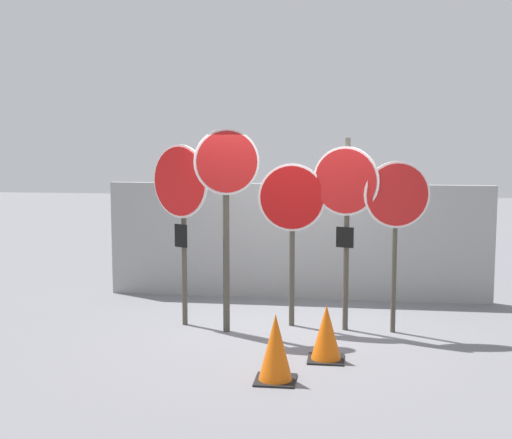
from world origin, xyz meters
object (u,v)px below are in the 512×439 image
stop_sign_1 (227,188)px  stop_sign_2 (292,210)px  stop_sign_3 (346,197)px  stop_sign_0 (181,195)px  traffic_cone_0 (276,348)px  traffic_cone_1 (326,333)px  stop_sign_4 (397,207)px

stop_sign_1 → stop_sign_2: (0.78, 0.39, -0.30)m
stop_sign_2 → stop_sign_3: size_ratio=0.87×
stop_sign_0 → stop_sign_1: (0.65, -0.25, 0.11)m
stop_sign_0 → traffic_cone_0: 2.80m
stop_sign_0 → stop_sign_1: stop_sign_1 is taller
traffic_cone_1 → traffic_cone_0: bearing=-122.8°
stop_sign_1 → stop_sign_2: bearing=6.0°
stop_sign_3 → stop_sign_4: 0.64m
traffic_cone_0 → traffic_cone_1: size_ratio=1.12×
stop_sign_3 → traffic_cone_1: 1.89m
stop_sign_4 → traffic_cone_0: bearing=-135.9°
stop_sign_2 → traffic_cone_0: bearing=-88.1°
stop_sign_2 → traffic_cone_0: (0.02, -2.10, -1.19)m
stop_sign_2 → stop_sign_1: bearing=-152.2°
stop_sign_0 → stop_sign_3: stop_sign_3 is taller
stop_sign_0 → traffic_cone_0: bearing=-22.5°
stop_sign_0 → stop_sign_4: 2.75m
stop_sign_1 → stop_sign_2: stop_sign_1 is taller
stop_sign_3 → stop_sign_4: (0.63, -0.03, -0.12)m
stop_sign_3 → stop_sign_4: bearing=15.5°
stop_sign_3 → traffic_cone_0: size_ratio=3.51×
stop_sign_3 → traffic_cone_0: (-0.67, -1.99, -1.38)m
stop_sign_0 → stop_sign_1: size_ratio=0.92×
stop_sign_0 → stop_sign_2: 1.45m
traffic_cone_0 → traffic_cone_1: traffic_cone_0 is taller
stop_sign_4 → traffic_cone_1: 1.95m
stop_sign_1 → stop_sign_4: bearing=-13.8°
stop_sign_1 → traffic_cone_0: 2.40m
stop_sign_1 → stop_sign_3: 1.50m
stop_sign_1 → traffic_cone_1: 2.21m
stop_sign_1 → traffic_cone_1: bearing=-57.1°
stop_sign_3 → traffic_cone_0: stop_sign_3 is taller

